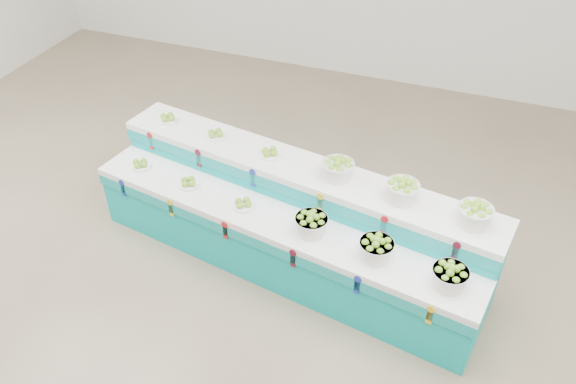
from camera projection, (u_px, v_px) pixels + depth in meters
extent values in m
plane|color=#766351|center=(196.00, 287.00, 5.80)|extent=(10.00, 10.00, 0.00)
cylinder|color=white|center=(140.00, 163.00, 6.15)|extent=(0.25, 0.25, 0.09)
cylinder|color=white|center=(188.00, 182.00, 5.89)|extent=(0.25, 0.25, 0.09)
cylinder|color=white|center=(243.00, 203.00, 5.63)|extent=(0.25, 0.25, 0.09)
cylinder|color=white|center=(167.00, 117.00, 6.30)|extent=(0.25, 0.25, 0.09)
cylinder|color=white|center=(215.00, 134.00, 6.05)|extent=(0.25, 0.25, 0.09)
cylinder|color=white|center=(270.00, 152.00, 5.79)|extent=(0.25, 0.25, 0.09)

